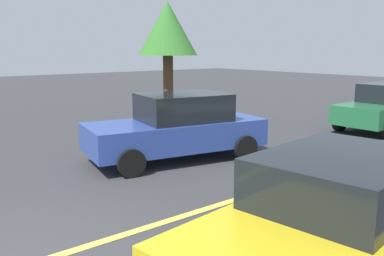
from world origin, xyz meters
The scene contains 4 objects.
lane_marking_centre centered at (3.00, 0.00, 0.01)m, with size 28.00×0.16×0.01m, color #E0D14C.
car_yellow_behind_van centered at (3.10, -2.61, 0.78)m, with size 4.76×2.51×1.54m.
car_blue_approaching centered at (4.98, 3.03, 0.83)m, with size 4.71×2.67×1.67m.
tree_left_verge centered at (8.09, 7.77, 3.45)m, with size 2.23×2.23×4.53m.
Camera 1 is at (-1.20, -5.21, 2.78)m, focal length 38.75 mm.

